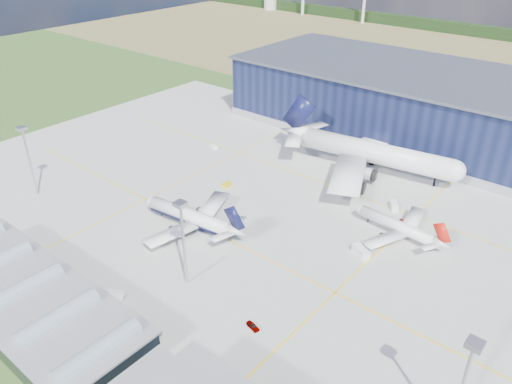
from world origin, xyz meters
name	(u,v)px	position (x,y,z in m)	size (l,w,h in m)	color
ground	(238,219)	(0.00, 0.00, 0.00)	(600.00, 600.00, 0.00)	#294E1D
apron	(259,205)	(0.00, 10.00, 0.03)	(220.00, 160.00, 0.08)	#A3A49E
farmland	(483,66)	(0.00, 220.00, 0.00)	(600.00, 220.00, 0.01)	olive
hangar	(395,102)	(2.81, 94.80, 11.62)	(145.00, 62.00, 26.10)	black
glass_concourse	(35,307)	(-6.45, -60.00, 3.69)	(78.00, 23.00, 8.60)	black
light_mast_west	(27,150)	(-60.00, -30.00, 15.43)	(2.60, 2.60, 23.00)	#B4B7BB
light_mast_center	(183,230)	(10.00, -30.00, 15.43)	(2.60, 2.60, 23.00)	#B4B7BB
light_mast_east	(465,377)	(75.00, -30.00, 15.43)	(2.60, 2.60, 23.00)	#B4B7BB
airliner_navy	(189,210)	(-7.49, -12.00, 5.84)	(35.85, 35.07, 11.69)	white
airliner_red	(397,220)	(39.93, 22.00, 4.79)	(29.39, 28.75, 9.58)	white
airliner_widebody	(376,142)	(15.86, 53.50, 11.08)	(67.93, 66.45, 22.15)	white
gse_tug_a	(227,185)	(-15.92, 12.63, 0.66)	(1.94, 3.18, 1.32)	yellow
gse_van_a	(361,252)	(37.15, 7.23, 1.16)	(2.31, 5.30, 2.31)	white
gse_van_b	(394,206)	(33.13, 34.97, 1.03)	(2.06, 4.48, 2.06)	white
gse_cart_b	(214,147)	(-40.55, 32.12, 0.64)	(1.97, 2.96, 1.28)	white
airstair	(114,299)	(2.53, -46.00, 1.40)	(1.75, 4.37, 2.80)	white
car_a	(253,326)	(32.30, -31.41, 0.60)	(1.43, 3.54, 1.21)	#99999E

